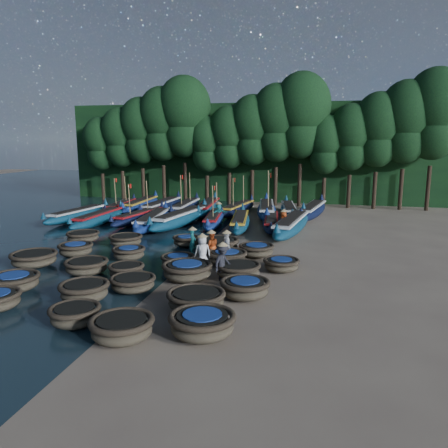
% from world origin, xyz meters
% --- Properties ---
extents(ground, '(120.00, 120.00, 0.00)m').
position_xyz_m(ground, '(0.00, 0.00, 0.00)').
color(ground, gray).
rests_on(ground, ground).
extents(foliage_wall, '(40.00, 3.00, 10.00)m').
position_xyz_m(foliage_wall, '(0.00, 23.50, 5.00)').
color(foliage_wall, black).
rests_on(foliage_wall, ground).
extents(coracle_2, '(1.88, 1.88, 0.72)m').
position_xyz_m(coracle_2, '(-1.33, -9.67, 0.41)').
color(coracle_2, brown).
rests_on(coracle_2, ground).
extents(coracle_3, '(2.57, 2.57, 0.79)m').
position_xyz_m(coracle_3, '(0.79, -10.39, 0.45)').
color(coracle_3, brown).
rests_on(coracle_3, ground).
extents(coracle_4, '(2.32, 2.32, 0.83)m').
position_xyz_m(coracle_4, '(3.24, -9.58, 0.48)').
color(coracle_4, brown).
rests_on(coracle_4, ground).
extents(coracle_5, '(2.30, 2.30, 0.73)m').
position_xyz_m(coracle_5, '(-5.82, -7.07, 0.42)').
color(coracle_5, brown).
rests_on(coracle_5, ground).
extents(coracle_6, '(2.02, 2.02, 0.80)m').
position_xyz_m(coracle_6, '(-2.22, -7.53, 0.46)').
color(coracle_6, brown).
rests_on(coracle_6, ground).
extents(coracle_7, '(1.99, 1.99, 0.67)m').
position_xyz_m(coracle_7, '(-0.84, -5.97, 0.38)').
color(coracle_7, brown).
rests_on(coracle_7, ground).
extents(coracle_8, '(2.31, 2.31, 0.75)m').
position_xyz_m(coracle_8, '(2.38, -7.37, 0.43)').
color(coracle_8, brown).
rests_on(coracle_8, ground).
extents(coracle_9, '(2.40, 2.40, 0.79)m').
position_xyz_m(coracle_9, '(3.98, -5.74, 0.46)').
color(coracle_9, brown).
rests_on(coracle_9, ground).
extents(coracle_10, '(2.74, 2.74, 0.76)m').
position_xyz_m(coracle_10, '(-7.31, -3.68, 0.44)').
color(coracle_10, brown).
rests_on(coracle_10, ground).
extents(coracle_11, '(2.10, 2.10, 0.71)m').
position_xyz_m(coracle_11, '(-4.04, -4.21, 0.41)').
color(coracle_11, brown).
rests_on(coracle_11, ground).
extents(coracle_12, '(1.70, 1.70, 0.68)m').
position_xyz_m(coracle_12, '(-1.90, -4.38, 0.39)').
color(coracle_12, brown).
rests_on(coracle_12, ground).
extents(coracle_13, '(2.36, 2.36, 0.83)m').
position_xyz_m(coracle_13, '(0.98, -4.06, 0.48)').
color(coracle_13, brown).
rests_on(coracle_13, ground).
extents(coracle_14, '(2.21, 2.21, 0.72)m').
position_xyz_m(coracle_14, '(3.19, -3.20, 0.41)').
color(coracle_14, brown).
rests_on(coracle_14, ground).
extents(coracle_15, '(2.09, 2.09, 0.73)m').
position_xyz_m(coracle_15, '(-6.33, -1.40, 0.42)').
color(coracle_15, brown).
rests_on(coracle_15, ground).
extents(coracle_16, '(1.79, 1.79, 0.71)m').
position_xyz_m(coracle_16, '(-3.12, -1.46, 0.41)').
color(coracle_16, brown).
rests_on(coracle_16, ground).
extents(coracle_17, '(2.04, 2.04, 0.65)m').
position_xyz_m(coracle_17, '(-0.10, -2.18, 0.37)').
color(coracle_17, brown).
rests_on(coracle_17, ground).
extents(coracle_18, '(2.51, 2.51, 0.74)m').
position_xyz_m(coracle_18, '(2.23, -1.19, 0.43)').
color(coracle_18, brown).
rests_on(coracle_18, ground).
extents(coracle_19, '(1.81, 1.81, 0.64)m').
position_xyz_m(coracle_19, '(5.07, -1.68, 0.37)').
color(coracle_19, brown).
rests_on(coracle_19, ground).
extents(coracle_20, '(2.51, 2.51, 0.68)m').
position_xyz_m(coracle_20, '(-7.72, 1.72, 0.39)').
color(coracle_20, brown).
rests_on(coracle_20, ground).
extents(coracle_21, '(2.42, 2.42, 0.71)m').
position_xyz_m(coracle_21, '(-4.61, 1.30, 0.41)').
color(coracle_21, brown).
rests_on(coracle_21, ground).
extents(coracle_22, '(1.69, 1.69, 0.64)m').
position_xyz_m(coracle_22, '(-1.05, 2.14, 0.37)').
color(coracle_22, brown).
rests_on(coracle_22, ground).
extents(coracle_23, '(2.44, 2.44, 0.83)m').
position_xyz_m(coracle_23, '(1.19, 1.11, 0.47)').
color(coracle_23, brown).
rests_on(coracle_23, ground).
extents(coracle_24, '(2.27, 2.27, 0.71)m').
position_xyz_m(coracle_24, '(3.47, 0.72, 0.41)').
color(coracle_24, brown).
rests_on(coracle_24, ground).
extents(long_boat_0, '(2.40, 7.74, 1.37)m').
position_xyz_m(long_boat_0, '(-12.01, 8.28, 0.52)').
color(long_boat_0, navy).
rests_on(long_boat_0, ground).
extents(long_boat_1, '(1.49, 7.91, 1.39)m').
position_xyz_m(long_boat_1, '(-9.60, 7.13, 0.53)').
color(long_boat_1, navy).
rests_on(long_boat_1, ground).
extents(long_boat_2, '(2.44, 7.43, 3.19)m').
position_xyz_m(long_boat_2, '(-6.87, 8.49, 0.51)').
color(long_boat_2, '#0E1634').
rests_on(long_boat_2, ground).
extents(long_boat_3, '(2.38, 8.39, 1.49)m').
position_xyz_m(long_boat_3, '(-5.15, 6.99, 0.57)').
color(long_boat_3, navy).
rests_on(long_boat_3, ground).
extents(long_boat_4, '(2.99, 8.98, 1.60)m').
position_xyz_m(long_boat_4, '(-3.37, 8.04, 0.61)').
color(long_boat_4, navy).
rests_on(long_boat_4, ground).
extents(long_boat_5, '(2.19, 7.38, 3.16)m').
position_xyz_m(long_boat_5, '(-0.98, 8.81, 0.50)').
color(long_boat_5, navy).
rests_on(long_boat_5, ground).
extents(long_boat_6, '(2.34, 7.81, 1.39)m').
position_xyz_m(long_boat_6, '(1.15, 8.03, 0.53)').
color(long_boat_6, navy).
rests_on(long_boat_6, ground).
extents(long_boat_7, '(2.03, 7.27, 1.29)m').
position_xyz_m(long_boat_7, '(3.38, 8.56, 0.49)').
color(long_boat_7, '#0E1634').
rests_on(long_boat_7, ground).
extents(long_boat_8, '(2.78, 9.14, 1.62)m').
position_xyz_m(long_boat_8, '(4.92, 7.35, 0.62)').
color(long_boat_8, navy).
rests_on(long_boat_8, ground).
extents(long_boat_9, '(1.90, 7.35, 3.13)m').
position_xyz_m(long_boat_9, '(-10.61, 13.02, 0.50)').
color(long_boat_9, '#0E1634').
rests_on(long_boat_9, ground).
extents(long_boat_10, '(1.65, 8.22, 1.45)m').
position_xyz_m(long_boat_10, '(-9.22, 14.24, 0.55)').
color(long_boat_10, navy).
rests_on(long_boat_10, ground).
extents(long_boat_11, '(1.94, 8.69, 1.53)m').
position_xyz_m(long_boat_11, '(-6.90, 13.37, 0.58)').
color(long_boat_11, '#0E1634').
rests_on(long_boat_11, ground).
extents(long_boat_12, '(1.62, 8.22, 3.49)m').
position_xyz_m(long_boat_12, '(-4.77, 13.59, 0.55)').
color(long_boat_12, '#0E1634').
rests_on(long_boat_12, ground).
extents(long_boat_13, '(2.16, 8.51, 1.50)m').
position_xyz_m(long_boat_13, '(-2.80, 13.85, 0.57)').
color(long_boat_13, navy).
rests_on(long_boat_13, ground).
extents(long_boat_14, '(2.57, 7.63, 3.28)m').
position_xyz_m(long_boat_14, '(-0.18, 14.10, 0.52)').
color(long_boat_14, '#0E1634').
rests_on(long_boat_14, ground).
extents(long_boat_15, '(2.69, 8.87, 3.80)m').
position_xyz_m(long_boat_15, '(2.39, 13.46, 0.60)').
color(long_boat_15, navy).
rests_on(long_boat_15, ground).
extents(long_boat_16, '(2.44, 7.62, 1.35)m').
position_xyz_m(long_boat_16, '(4.19, 14.27, 0.52)').
color(long_boat_16, navy).
rests_on(long_boat_16, ground).
extents(long_boat_17, '(2.97, 8.64, 1.54)m').
position_xyz_m(long_boat_17, '(6.12, 14.07, 0.59)').
color(long_boat_17, '#0E1634').
rests_on(long_boat_17, ground).
extents(fisherman_0, '(1.01, 0.92, 1.94)m').
position_xyz_m(fisherman_0, '(1.19, -2.18, 0.93)').
color(fisherman_0, silver).
rests_on(fisherman_0, ground).
extents(fisherman_1, '(0.52, 0.57, 1.71)m').
position_xyz_m(fisherman_1, '(-0.11, 0.41, 0.88)').
color(fisherman_1, '#1B7272').
rests_on(fisherman_1, ground).
extents(fisherman_2, '(0.96, 0.87, 1.81)m').
position_xyz_m(fisherman_2, '(1.24, -0.62, 0.86)').
color(fisherman_2, '#B54318').
rests_on(fisherman_2, ground).
extents(fisherman_3, '(1.04, 1.30, 1.95)m').
position_xyz_m(fisherman_3, '(2.59, -3.77, 0.91)').
color(fisherman_3, black).
rests_on(fisherman_3, ground).
extents(fisherman_4, '(0.70, 1.04, 1.83)m').
position_xyz_m(fisherman_4, '(2.07, -0.60, 0.88)').
color(fisherman_4, silver).
rests_on(fisherman_4, ground).
extents(fisherman_5, '(1.28, 1.51, 1.83)m').
position_xyz_m(fisherman_5, '(-0.78, 9.52, 0.85)').
color(fisherman_5, '#1B7272').
rests_on(fisherman_5, ground).
extents(fisherman_6, '(0.66, 0.88, 1.81)m').
position_xyz_m(fisherman_6, '(4.36, 7.19, 0.87)').
color(fisherman_6, '#B54318').
rests_on(fisherman_6, ground).
extents(tree_0, '(3.68, 3.68, 8.68)m').
position_xyz_m(tree_0, '(-16.00, 20.00, 5.97)').
color(tree_0, black).
rests_on(tree_0, ground).
extents(tree_1, '(4.09, 4.09, 9.65)m').
position_xyz_m(tree_1, '(-13.70, 20.00, 6.65)').
color(tree_1, black).
rests_on(tree_1, ground).
extents(tree_2, '(4.51, 4.51, 10.63)m').
position_xyz_m(tree_2, '(-11.40, 20.00, 7.32)').
color(tree_2, black).
rests_on(tree_2, ground).
extents(tree_3, '(4.92, 4.92, 11.60)m').
position_xyz_m(tree_3, '(-9.10, 20.00, 8.00)').
color(tree_3, black).
rests_on(tree_3, ground).
extents(tree_4, '(5.34, 5.34, 12.58)m').
position_xyz_m(tree_4, '(-6.80, 20.00, 8.67)').
color(tree_4, black).
rests_on(tree_4, ground).
extents(tree_5, '(3.68, 3.68, 8.68)m').
position_xyz_m(tree_5, '(-4.50, 20.00, 5.97)').
color(tree_5, black).
rests_on(tree_5, ground).
extents(tree_6, '(4.09, 4.09, 9.65)m').
position_xyz_m(tree_6, '(-2.20, 20.00, 6.65)').
color(tree_6, black).
rests_on(tree_6, ground).
extents(tree_7, '(4.51, 4.51, 10.63)m').
position_xyz_m(tree_7, '(0.10, 20.00, 7.32)').
color(tree_7, black).
rests_on(tree_7, ground).
extents(tree_8, '(4.92, 4.92, 11.60)m').
position_xyz_m(tree_8, '(2.40, 20.00, 8.00)').
color(tree_8, black).
rests_on(tree_8, ground).
extents(tree_9, '(5.34, 5.34, 12.58)m').
position_xyz_m(tree_9, '(4.70, 20.00, 8.67)').
color(tree_9, black).
rests_on(tree_9, ground).
extents(tree_10, '(3.68, 3.68, 8.68)m').
position_xyz_m(tree_10, '(7.00, 20.00, 5.97)').
color(tree_10, black).
rests_on(tree_10, ground).
extents(tree_11, '(4.09, 4.09, 9.65)m').
position_xyz_m(tree_11, '(9.30, 20.00, 6.65)').
color(tree_11, black).
rests_on(tree_11, ground).
extents(tree_12, '(4.51, 4.51, 10.63)m').
position_xyz_m(tree_12, '(11.60, 20.00, 7.32)').
color(tree_12, black).
rests_on(tree_12, ground).
extents(tree_13, '(4.92, 4.92, 11.60)m').
position_xyz_m(tree_13, '(13.90, 20.00, 8.00)').
color(tree_13, black).
rests_on(tree_13, ground).
extents(tree_14, '(5.34, 5.34, 12.58)m').
position_xyz_m(tree_14, '(16.20, 20.00, 8.67)').
color(tree_14, black).
rests_on(tree_14, ground).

